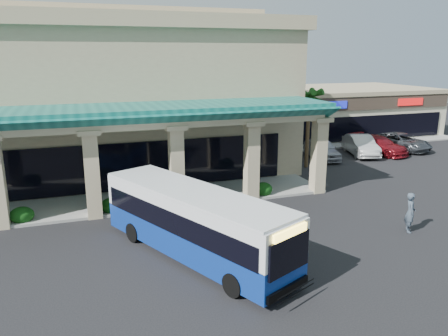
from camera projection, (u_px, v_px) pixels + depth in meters
name	position (u px, v px, depth m)	size (l,w,h in m)	color
ground	(263.00, 236.00, 20.97)	(110.00, 110.00, 0.00)	black
main_building	(74.00, 94.00, 31.65)	(30.80, 14.80, 11.35)	tan
arcade	(81.00, 160.00, 23.95)	(30.00, 6.20, 5.70)	#0F5F59
strip_mall	(325.00, 110.00, 47.97)	(22.50, 12.50, 4.90)	beige
palm_0	(308.00, 125.00, 32.87)	(2.40, 2.40, 6.60)	#144211
palm_1	(300.00, 123.00, 36.03)	(2.40, 2.40, 5.80)	#144211
broadleaf_tree	(254.00, 122.00, 40.10)	(2.60, 2.60, 4.81)	#0C340B
transit_bus	(194.00, 224.00, 18.52)	(2.46, 10.58, 2.96)	navy
pedestrian	(410.00, 212.00, 21.23)	(0.72, 0.48, 1.99)	#3C4958
car_silver	(322.00, 149.00, 36.20)	(1.97, 4.90, 1.67)	#A3A4AE
car_white	(361.00, 145.00, 37.53)	(1.81, 5.19, 1.71)	beige
car_red	(378.00, 145.00, 38.03)	(2.18, 5.36, 1.56)	maroon
car_gray	(401.00, 142.00, 39.55)	(2.55, 5.53, 1.54)	#3D4147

